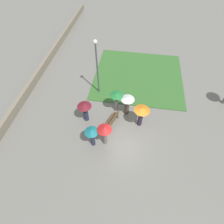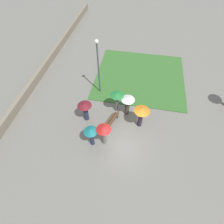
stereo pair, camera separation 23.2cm
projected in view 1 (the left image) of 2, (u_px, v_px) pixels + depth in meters
ground_plane at (125, 139)px, 12.88m from camera, size 90.00×90.00×0.00m
lawn_patch_near at (138, 76)px, 17.39m from camera, size 8.03×8.52×0.06m
parapet_wall at (7, 120)px, 13.47m from camera, size 45.00×0.35×0.77m
park_bench at (111, 122)px, 13.29m from camera, size 1.96×1.04×0.90m
lamp_post at (97, 62)px, 13.52m from camera, size 0.32×0.32×5.04m
crowd_person_orange at (141, 112)px, 12.60m from camera, size 1.14×1.14×1.96m
crowd_person_maroon at (85, 109)px, 13.04m from camera, size 1.07×1.07×1.82m
crowd_person_white at (127, 102)px, 13.42m from camera, size 1.05×1.05×1.86m
crowd_person_red at (105, 131)px, 11.55m from camera, size 0.99×0.99×1.95m
crowd_person_teal at (92, 134)px, 11.56m from camera, size 0.94×0.94×1.86m
crowd_person_green at (116, 98)px, 13.52m from camera, size 1.04×1.04×1.95m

